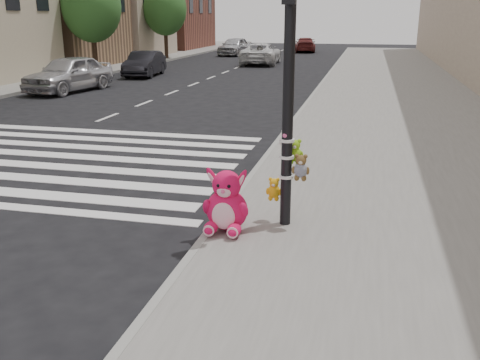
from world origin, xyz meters
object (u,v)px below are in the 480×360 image
(red_teddy, at_px, (231,217))
(car_silver_far, at_px, (69,74))
(car_white_near, at_px, (261,54))
(signal_pole, at_px, (289,116))
(pink_bunny, at_px, (226,205))
(car_dark_far, at_px, (145,64))

(red_teddy, bearing_deg, car_silver_far, 115.87)
(car_white_near, bearing_deg, signal_pole, 98.32)
(car_silver_far, distance_m, car_white_near, 16.21)
(pink_bunny, xyz_separation_m, red_teddy, (-0.00, 0.25, -0.28))
(pink_bunny, bearing_deg, car_dark_far, 115.26)
(car_silver_far, bearing_deg, pink_bunny, -43.74)
(signal_pole, bearing_deg, car_silver_far, 130.53)
(car_silver_far, bearing_deg, car_white_near, 79.11)
(signal_pole, height_order, pink_bunny, signal_pole)
(pink_bunny, height_order, car_silver_far, car_silver_far)
(red_teddy, bearing_deg, signal_pole, 3.38)
(red_teddy, xyz_separation_m, car_white_near, (-5.30, 29.02, 0.46))
(signal_pole, bearing_deg, red_teddy, -164.48)
(signal_pole, relative_size, pink_bunny, 4.15)
(car_silver_far, bearing_deg, red_teddy, -43.23)
(car_silver_far, relative_size, car_dark_far, 1.12)
(signal_pole, height_order, red_teddy, signal_pole)
(signal_pole, xyz_separation_m, car_dark_far, (-10.84, 20.08, -1.13))
(pink_bunny, bearing_deg, car_white_near, 99.52)
(signal_pole, distance_m, car_dark_far, 22.85)
(red_teddy, bearing_deg, car_dark_far, 104.14)
(car_silver_far, relative_size, car_white_near, 0.89)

